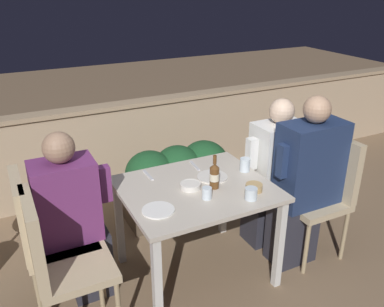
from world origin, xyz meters
TOP-DOWN VIEW (x-y plane):
  - ground_plane at (0.00, 0.00)m, footprint 16.00×16.00m
  - parapet_wall at (0.00, 1.51)m, footprint 9.00×0.18m
  - dining_table at (0.00, 0.00)m, footprint 0.99×0.84m
  - planter_hedge at (0.23, 0.79)m, footprint 0.96×0.47m
  - chair_left_near at (-0.96, -0.14)m, footprint 0.44×0.43m
  - chair_left_far at (-1.00, 0.15)m, footprint 0.44×0.43m
  - person_purple_stripe at (-0.79, 0.15)m, footprint 0.48×0.26m
  - chair_right_near at (1.00, -0.17)m, footprint 0.44×0.43m
  - person_navy_jumper at (0.79, -0.17)m, footprint 0.52×0.26m
  - chair_right_far at (0.95, 0.13)m, footprint 0.44×0.43m
  - person_white_polo at (0.74, 0.13)m, footprint 0.48×0.26m
  - beer_bottle at (0.10, -0.06)m, footprint 0.06×0.06m
  - plate_0 at (-0.34, -0.17)m, footprint 0.20×0.20m
  - plate_1 at (0.17, 0.07)m, footprint 0.22×0.22m
  - bowl_0 at (0.32, -0.22)m, footprint 0.11×0.11m
  - bowl_1 at (-0.04, -0.00)m, footprint 0.14×0.14m
  - glass_cup_0 at (-0.01, -0.17)m, footprint 0.06×0.06m
  - glass_cup_1 at (0.43, 0.06)m, footprint 0.07×0.07m
  - glass_cup_2 at (0.24, -0.30)m, footprint 0.08×0.08m
  - fork_0 at (0.14, 0.29)m, footprint 0.04×0.17m
  - fork_1 at (-0.23, 0.30)m, footprint 0.02×0.17m

SIDE VIEW (x-z plane):
  - ground_plane at x=0.00m, z-range 0.00..0.00m
  - planter_hedge at x=0.23m, z-range 0.04..0.71m
  - parapet_wall at x=0.00m, z-range 0.01..0.91m
  - chair_left_near at x=-0.96m, z-range 0.10..1.05m
  - chair_left_far at x=-1.00m, z-range 0.10..1.05m
  - chair_right_near at x=1.00m, z-range 0.10..1.05m
  - chair_right_far at x=0.95m, z-range 0.10..1.05m
  - person_white_polo at x=0.74m, z-range 0.01..1.20m
  - person_purple_stripe at x=-0.79m, z-range 0.01..1.20m
  - dining_table at x=0.00m, z-range 0.27..0.98m
  - person_navy_jumper at x=0.79m, z-range 0.00..1.29m
  - fork_0 at x=0.14m, z-range 0.72..0.72m
  - fork_1 at x=-0.23m, z-range 0.72..0.72m
  - plate_0 at x=-0.34m, z-range 0.72..0.73m
  - plate_1 at x=0.17m, z-range 0.72..0.73m
  - bowl_1 at x=-0.04m, z-range 0.72..0.76m
  - bowl_0 at x=0.32m, z-range 0.72..0.77m
  - glass_cup_0 at x=-0.01m, z-range 0.72..0.79m
  - glass_cup_2 at x=0.24m, z-range 0.72..0.79m
  - glass_cup_1 at x=0.43m, z-range 0.72..0.81m
  - beer_bottle at x=0.10m, z-range 0.69..0.92m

